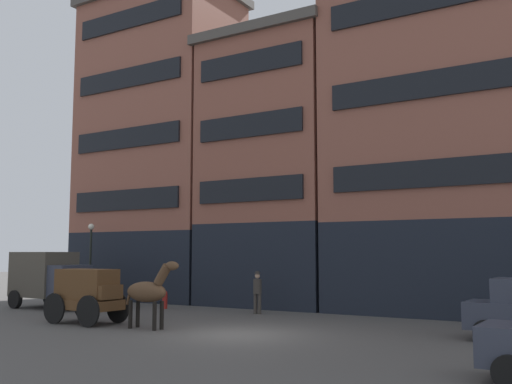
{
  "coord_description": "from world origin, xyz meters",
  "views": [
    {
      "loc": [
        10.1,
        -15.7,
        2.58
      ],
      "look_at": [
        -0.51,
        1.99,
        4.76
      ],
      "focal_mm": 40.39,
      "sensor_mm": 36.0,
      "label": 1
    }
  ],
  "objects_px": {
    "pedestrian_officer": "(257,291)",
    "fire_hydrant_curbside": "(165,299)",
    "draft_horse": "(149,291)",
    "delivery_truck_near": "(51,278)",
    "streetlamp_curbside": "(91,251)",
    "cargo_wagon": "(88,292)"
  },
  "relations": [
    {
      "from": "delivery_truck_near",
      "to": "pedestrian_officer",
      "type": "bearing_deg",
      "value": 16.19
    },
    {
      "from": "cargo_wagon",
      "to": "fire_hydrant_curbside",
      "type": "xyz_separation_m",
      "value": [
        -1.2,
        5.84,
        -0.72
      ]
    },
    {
      "from": "draft_horse",
      "to": "streetlamp_curbside",
      "type": "bearing_deg",
      "value": 146.47
    },
    {
      "from": "cargo_wagon",
      "to": "draft_horse",
      "type": "xyz_separation_m",
      "value": [
        2.95,
        -0.0,
        0.12
      ]
    },
    {
      "from": "streetlamp_curbside",
      "to": "pedestrian_officer",
      "type": "bearing_deg",
      "value": -2.39
    },
    {
      "from": "cargo_wagon",
      "to": "draft_horse",
      "type": "distance_m",
      "value": 2.95
    },
    {
      "from": "pedestrian_officer",
      "to": "fire_hydrant_curbside",
      "type": "xyz_separation_m",
      "value": [
        -4.87,
        -0.22,
        -0.55
      ]
    },
    {
      "from": "fire_hydrant_curbside",
      "to": "streetlamp_curbside",
      "type": "bearing_deg",
      "value": 173.33
    },
    {
      "from": "streetlamp_curbside",
      "to": "fire_hydrant_curbside",
      "type": "bearing_deg",
      "value": -6.67
    },
    {
      "from": "delivery_truck_near",
      "to": "fire_hydrant_curbside",
      "type": "bearing_deg",
      "value": 28.44
    },
    {
      "from": "cargo_wagon",
      "to": "streetlamp_curbside",
      "type": "relative_size",
      "value": 0.71
    },
    {
      "from": "cargo_wagon",
      "to": "pedestrian_officer",
      "type": "bearing_deg",
      "value": 58.76
    },
    {
      "from": "draft_horse",
      "to": "fire_hydrant_curbside",
      "type": "xyz_separation_m",
      "value": [
        -4.15,
        5.84,
        -0.84
      ]
    },
    {
      "from": "cargo_wagon",
      "to": "draft_horse",
      "type": "relative_size",
      "value": 1.25
    },
    {
      "from": "draft_horse",
      "to": "delivery_truck_near",
      "type": "xyz_separation_m",
      "value": [
        -8.9,
        3.26,
        0.15
      ]
    },
    {
      "from": "pedestrian_officer",
      "to": "fire_hydrant_curbside",
      "type": "height_order",
      "value": "pedestrian_officer"
    },
    {
      "from": "delivery_truck_near",
      "to": "draft_horse",
      "type": "bearing_deg",
      "value": -20.13
    },
    {
      "from": "cargo_wagon",
      "to": "draft_horse",
      "type": "height_order",
      "value": "draft_horse"
    },
    {
      "from": "draft_horse",
      "to": "pedestrian_officer",
      "type": "height_order",
      "value": "draft_horse"
    },
    {
      "from": "draft_horse",
      "to": "streetlamp_curbside",
      "type": "height_order",
      "value": "streetlamp_curbside"
    },
    {
      "from": "pedestrian_officer",
      "to": "fire_hydrant_curbside",
      "type": "bearing_deg",
      "value": -177.4
    },
    {
      "from": "streetlamp_curbside",
      "to": "fire_hydrant_curbside",
      "type": "height_order",
      "value": "streetlamp_curbside"
    }
  ]
}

